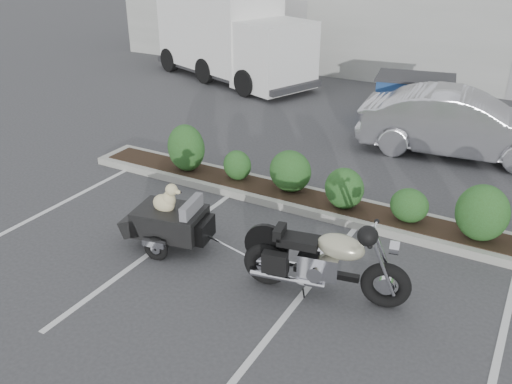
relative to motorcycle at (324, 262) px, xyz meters
The scene contains 8 objects.
ground 1.60m from the motorcycle, 165.56° to the left, with size 90.00×90.00×0.00m, color #38383A.
planter_kerb 2.66m from the motorcycle, 99.96° to the left, with size 12.00×1.00×0.15m, color #9E9E93.
building 17.49m from the motorcycle, 94.78° to the left, with size 26.00×10.00×4.00m, color #9EA099.
motorcycle is the anchor object (origin of this frame).
pet_trailer 2.79m from the motorcycle, behind, with size 2.00×1.14×1.18m.
sedan 6.76m from the motorcycle, 84.78° to the left, with size 1.62×4.63×1.53m, color silver.
dumpster 8.51m from the motorcycle, 96.35° to the left, with size 2.26×1.74×1.34m.
delivery_truck 13.06m from the motorcycle, 127.39° to the left, with size 7.08×4.36×3.09m.
Camera 1 is at (3.79, -6.56, 4.85)m, focal length 38.00 mm.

